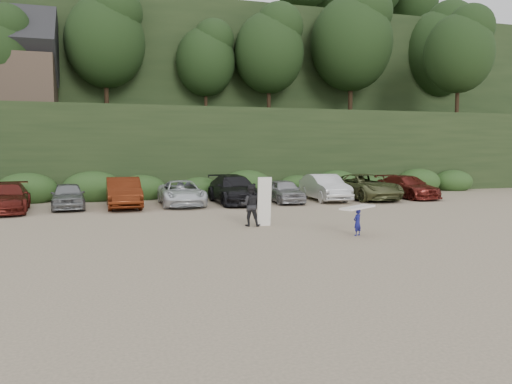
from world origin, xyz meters
name	(u,v)px	position (x,y,z in m)	size (l,w,h in m)	color
ground	(240,235)	(0.00, 0.00, 0.00)	(120.00, 120.00, 0.00)	tan
hillside_backdrop	(146,71)	(-0.26, 35.93, 11.22)	(90.00, 41.50, 28.00)	black
parked_cars	(176,192)	(-0.91, 10.12, 0.76)	(33.96, 6.05, 1.64)	silver
child_surfer	(358,216)	(4.05, -1.48, 0.73)	(1.78, 1.39, 1.08)	navy
adult_surfer	(252,205)	(1.01, 1.85, 0.87)	(1.32, 0.92, 2.03)	black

